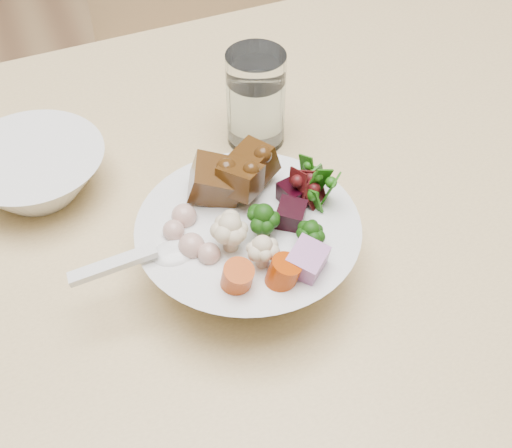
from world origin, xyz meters
name	(u,v)px	position (x,y,z in m)	size (l,w,h in m)	color
dining_table	(378,245)	(0.08, -0.16, 0.64)	(1.55, 0.91, 0.71)	#DEC083
chair_far	(207,50)	(0.08, 0.49, 0.52)	(0.51, 0.51, 0.92)	tan
food_bowl	(249,243)	(-0.09, -0.19, 0.75)	(0.21, 0.21, 0.11)	white
soup_spoon	(158,257)	(-0.18, -0.20, 0.77)	(0.11, 0.03, 0.02)	white
water_glass	(256,102)	(-0.01, -0.01, 0.77)	(0.07, 0.07, 0.11)	white
side_bowl	(35,173)	(-0.26, -0.01, 0.74)	(0.15, 0.15, 0.05)	white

